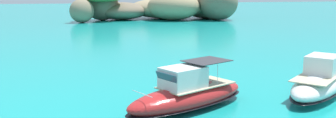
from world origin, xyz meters
TOP-DOWN VIEW (x-y plane):
  - islet_large at (23.72, 78.93)m, footprint 31.10×26.36m
  - islet_small at (3.45, 79.97)m, footprint 21.38×18.40m
  - motorboat_red at (2.53, 10.75)m, footprint 9.19×6.35m
  - motorboat_white at (12.17, 11.62)m, footprint 8.74×7.98m

SIDE VIEW (x-z plane):
  - motorboat_red at x=2.53m, z-range -0.51..2.29m
  - motorboat_white at x=12.17m, z-range -0.45..2.24m
  - islet_small at x=3.45m, z-range -0.43..6.11m
  - islet_large at x=23.72m, z-range -1.12..8.42m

